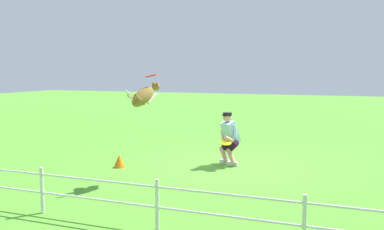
{
  "coord_description": "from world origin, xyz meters",
  "views": [
    {
      "loc": [
        -2.37,
        9.2,
        2.29
      ],
      "look_at": [
        0.67,
        0.87,
        1.31
      ],
      "focal_mm": 37.27,
      "sensor_mm": 36.0,
      "label": 1
    }
  ],
  "objects_px": {
    "frisbee_held": "(226,143)",
    "training_cone": "(119,161)",
    "frisbee_flying": "(151,76)",
    "dog": "(144,96)",
    "person": "(229,137)"
  },
  "relations": [
    {
      "from": "dog",
      "to": "frisbee_flying",
      "type": "height_order",
      "value": "frisbee_flying"
    },
    {
      "from": "person",
      "to": "frisbee_held",
      "type": "height_order",
      "value": "person"
    },
    {
      "from": "dog",
      "to": "frisbee_held",
      "type": "xyz_separation_m",
      "value": [
        -1.29,
        -1.63,
        -1.17
      ]
    },
    {
      "from": "person",
      "to": "dog",
      "type": "relative_size",
      "value": 1.26
    },
    {
      "from": "dog",
      "to": "person",
      "type": "bearing_deg",
      "value": -17.18
    },
    {
      "from": "dog",
      "to": "frisbee_flying",
      "type": "distance_m",
      "value": 0.48
    },
    {
      "from": "frisbee_held",
      "to": "training_cone",
      "type": "xyz_separation_m",
      "value": [
        2.41,
        0.77,
        -0.46
      ]
    },
    {
      "from": "person",
      "to": "training_cone",
      "type": "xyz_separation_m",
      "value": [
        2.39,
        1.15,
        -0.54
      ]
    },
    {
      "from": "frisbee_flying",
      "to": "frisbee_held",
      "type": "xyz_separation_m",
      "value": [
        -1.24,
        -1.4,
        -1.59
      ]
    },
    {
      "from": "training_cone",
      "to": "dog",
      "type": "bearing_deg",
      "value": 142.42
    },
    {
      "from": "frisbee_flying",
      "to": "frisbee_held",
      "type": "height_order",
      "value": "frisbee_flying"
    },
    {
      "from": "person",
      "to": "frisbee_flying",
      "type": "relative_size",
      "value": 4.94
    },
    {
      "from": "dog",
      "to": "frisbee_held",
      "type": "relative_size",
      "value": 3.8
    },
    {
      "from": "person",
      "to": "training_cone",
      "type": "distance_m",
      "value": 2.71
    },
    {
      "from": "frisbee_held",
      "to": "person",
      "type": "bearing_deg",
      "value": -87.03
    }
  ]
}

